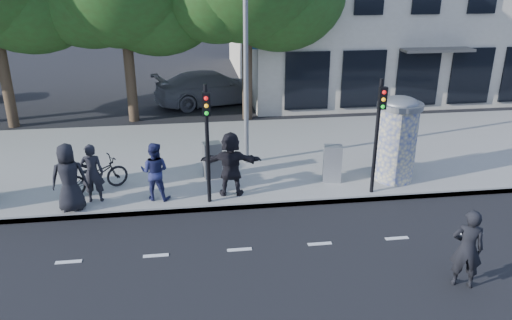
{
  "coord_description": "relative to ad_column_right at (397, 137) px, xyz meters",
  "views": [
    {
      "loc": [
        -1.01,
        -9.01,
        6.46
      ],
      "look_at": [
        0.69,
        3.5,
        1.49
      ],
      "focal_mm": 35.0,
      "sensor_mm": 36.0,
      "label": 1
    }
  ],
  "objects": [
    {
      "name": "ground",
      "position": [
        -5.2,
        -4.7,
        -1.54
      ],
      "size": [
        120.0,
        120.0,
        0.0
      ],
      "primitive_type": "plane",
      "color": "black",
      "rests_on": "ground"
    },
    {
      "name": "sidewalk",
      "position": [
        -5.2,
        2.8,
        -1.46
      ],
      "size": [
        40.0,
        8.0,
        0.15
      ],
      "primitive_type": "cube",
      "color": "gray",
      "rests_on": "ground"
    },
    {
      "name": "curb",
      "position": [
        -5.2,
        -1.15,
        -1.46
      ],
      "size": [
        40.0,
        0.1,
        0.16
      ],
      "primitive_type": "cube",
      "color": "slate",
      "rests_on": "ground"
    },
    {
      "name": "lane_dash_far",
      "position": [
        -5.2,
        -3.3,
        -1.53
      ],
      "size": [
        32.0,
        0.12,
        0.01
      ],
      "primitive_type": "cube",
      "color": "silver",
      "rests_on": "ground"
    },
    {
      "name": "ad_column_right",
      "position": [
        0.0,
        0.0,
        0.0
      ],
      "size": [
        1.36,
        1.36,
        2.65
      ],
      "color": "beige",
      "rests_on": "sidewalk"
    },
    {
      "name": "traffic_pole_near",
      "position": [
        -5.8,
        -0.91,
        0.69
      ],
      "size": [
        0.22,
        0.31,
        3.4
      ],
      "color": "black",
      "rests_on": "sidewalk"
    },
    {
      "name": "traffic_pole_far",
      "position": [
        -1.0,
        -0.91,
        0.69
      ],
      "size": [
        0.22,
        0.31,
        3.4
      ],
      "color": "black",
      "rests_on": "sidewalk"
    },
    {
      "name": "street_lamp",
      "position": [
        -4.4,
        1.93,
        3.26
      ],
      "size": [
        0.25,
        0.93,
        8.0
      ],
      "color": "slate",
      "rests_on": "sidewalk"
    },
    {
      "name": "ped_a",
      "position": [
        -9.55,
        -0.85,
        -0.43
      ],
      "size": [
        1.03,
        0.77,
        1.91
      ],
      "primitive_type": "imported",
      "rotation": [
        0.0,
        0.0,
        3.33
      ],
      "color": "black",
      "rests_on": "sidewalk"
    },
    {
      "name": "ped_b",
      "position": [
        -9.02,
        -0.37,
        -0.53
      ],
      "size": [
        0.64,
        0.43,
        1.72
      ],
      "primitive_type": "imported",
      "rotation": [
        0.0,
        0.0,
        3.17
      ],
      "color": "black",
      "rests_on": "sidewalk"
    },
    {
      "name": "ped_c",
      "position": [
        -7.3,
        -0.45,
        -0.54
      ],
      "size": [
        0.96,
        0.83,
        1.7
      ],
      "primitive_type": "imported",
      "rotation": [
        0.0,
        0.0,
        2.88
      ],
      "color": "navy",
      "rests_on": "sidewalk"
    },
    {
      "name": "ped_f",
      "position": [
        -5.14,
        -0.45,
        -0.43
      ],
      "size": [
        1.83,
        0.85,
        1.91
      ],
      "primitive_type": "imported",
      "rotation": [
        0.0,
        0.0,
        3.02
      ],
      "color": "black",
      "rests_on": "sidewalk"
    },
    {
      "name": "man_road",
      "position": [
        -0.6,
        -5.34,
        -0.64
      ],
      "size": [
        0.77,
        0.65,
        1.8
      ],
      "primitive_type": "imported",
      "rotation": [
        0.0,
        0.0,
        2.75
      ],
      "color": "black",
      "rests_on": "ground"
    },
    {
      "name": "bicycle",
      "position": [
        -9.07,
        0.29,
        -0.88
      ],
      "size": [
        1.54,
        2.03,
        1.02
      ],
      "primitive_type": "imported",
      "rotation": [
        0.0,
        0.0,
        2.08
      ],
      "color": "black",
      "rests_on": "sidewalk"
    },
    {
      "name": "cabinet_left",
      "position": [
        -5.61,
        0.89,
        -0.81
      ],
      "size": [
        0.62,
        0.5,
        1.15
      ],
      "primitive_type": "cube",
      "rotation": [
        0.0,
        0.0,
        0.19
      ],
      "color": "slate",
      "rests_on": "sidewalk"
    },
    {
      "name": "cabinet_right",
      "position": [
        -1.95,
        0.11,
        -0.81
      ],
      "size": [
        0.63,
        0.51,
        1.15
      ],
      "primitive_type": "cube",
      "rotation": [
        0.0,
        0.0,
        -0.22
      ],
      "color": "gray",
      "rests_on": "sidewalk"
    },
    {
      "name": "car_right",
      "position": [
        -5.11,
        10.38,
        -0.73
      ],
      "size": [
        3.8,
        5.99,
        1.62
      ],
      "primitive_type": "imported",
      "rotation": [
        0.0,
        0.0,
        1.87
      ],
      "color": "slate",
      "rests_on": "ground"
    }
  ]
}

